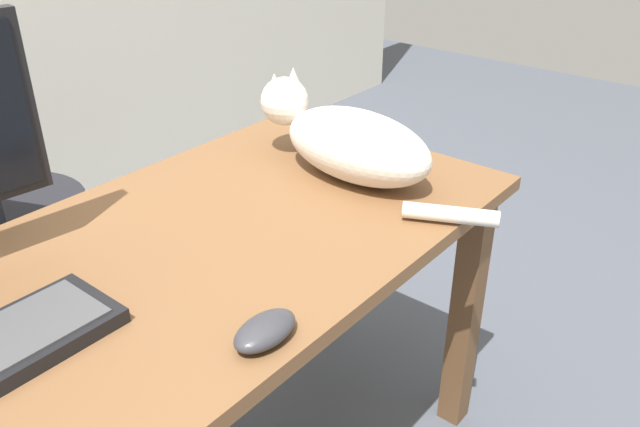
# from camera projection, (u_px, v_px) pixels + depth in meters

# --- Properties ---
(desk) EXTENTS (1.53, 0.68, 0.70)m
(desk) POSITION_uv_depth(u_px,v_px,m) (144.00, 321.00, 1.14)
(desk) COLOR brown
(desk) RESTS_ON ground_plane
(cat) EXTENTS (0.20, 0.61, 0.20)m
(cat) POSITION_uv_depth(u_px,v_px,m) (349.00, 140.00, 1.40)
(cat) COLOR silver
(cat) RESTS_ON desk
(computer_mouse) EXTENTS (0.11, 0.06, 0.04)m
(computer_mouse) POSITION_uv_depth(u_px,v_px,m) (265.00, 330.00, 0.94)
(computer_mouse) COLOR #333338
(computer_mouse) RESTS_ON desk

